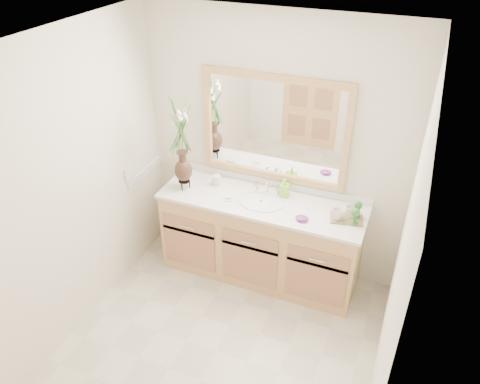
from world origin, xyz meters
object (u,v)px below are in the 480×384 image
at_px(tray, 347,218).
at_px(flower_vase, 181,136).
at_px(tumbler, 216,180).
at_px(soap_bottle, 284,188).

bearing_deg(tray, flower_vase, 171.11).
bearing_deg(tumbler, flower_vase, -146.62).
relative_size(flower_vase, tumbler, 7.84).
xyz_separation_m(flower_vase, soap_bottle, (0.88, 0.22, -0.45)).
bearing_deg(tray, tumbler, 164.10).
bearing_deg(tray, soap_bottle, 154.07).
xyz_separation_m(soap_bottle, tray, (0.59, -0.15, -0.07)).
distance_m(tumbler, soap_bottle, 0.64).
bearing_deg(flower_vase, tray, 2.80).
height_order(flower_vase, soap_bottle, flower_vase).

